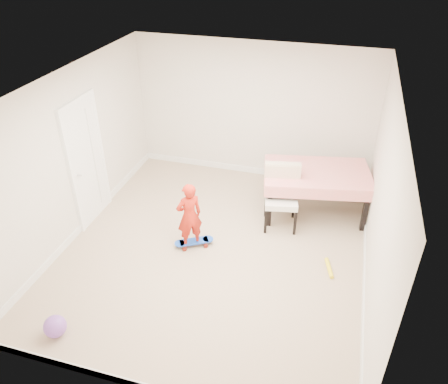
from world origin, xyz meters
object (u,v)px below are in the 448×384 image
(dining_chair, at_px, (281,198))
(balloon, at_px, (55,326))
(skateboard, at_px, (194,243))
(dining_table, at_px, (315,192))
(child, at_px, (189,218))

(dining_chair, distance_m, balloon, 3.78)
(dining_chair, height_order, skateboard, dining_chair)
(dining_chair, bearing_deg, dining_table, 36.04)
(dining_chair, xyz_separation_m, balloon, (-2.25, -3.01, -0.39))
(dining_table, xyz_separation_m, skateboard, (-1.68, -1.44, -0.36))
(dining_chair, height_order, balloon, dining_chair)
(child, relative_size, balloon, 3.93)
(child, distance_m, balloon, 2.34)
(dining_table, height_order, skateboard, dining_table)
(dining_chair, xyz_separation_m, child, (-1.24, -0.94, 0.02))
(skateboard, xyz_separation_m, balloon, (-1.06, -2.10, 0.09))
(dining_table, xyz_separation_m, child, (-1.73, -1.47, 0.14))
(balloon, bearing_deg, dining_table, 52.19)
(skateboard, distance_m, child, 0.51)
(skateboard, height_order, child, child)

